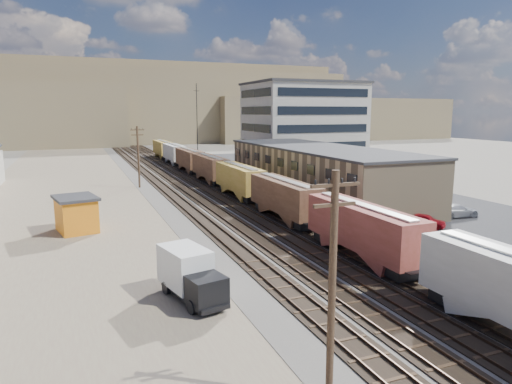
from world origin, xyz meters
name	(u,v)px	position (x,y,z in m)	size (l,w,h in m)	color
ground	(307,256)	(0.00, 0.00, 0.00)	(300.00, 300.00, 0.00)	#6B6356
ballast_bed	(180,178)	(0.00, 50.00, 0.03)	(18.00, 200.00, 0.06)	#4C4742
dirt_yard	(64,194)	(-20.00, 40.00, 0.01)	(24.00, 180.00, 0.03)	#745F4F
asphalt_lot	(324,183)	(22.00, 35.00, 0.02)	(26.00, 120.00, 0.04)	#232326
rail_tracks	(177,178)	(-0.55, 50.00, 0.11)	(11.40, 200.00, 0.24)	black
freight_train	(223,172)	(3.80, 35.46, 2.79)	(3.00, 119.74, 4.46)	black
warehouse	(318,171)	(14.98, 25.00, 3.65)	(12.40, 40.40, 7.25)	tan
office_tower	(302,126)	(27.95, 54.95, 9.26)	(22.60, 18.60, 18.45)	#9E998E
utility_pole_south	(332,283)	(-8.50, -18.00, 5.30)	(2.20, 0.32, 10.00)	#382619
utility_pole_north	(138,155)	(-8.50, 42.00, 5.30)	(2.20, 0.32, 10.00)	#382619
radio_mast	(197,127)	(6.00, 60.00, 9.12)	(1.20, 0.16, 18.00)	black
hills_north	(118,107)	(0.17, 167.92, 14.10)	(265.00, 80.00, 32.00)	brown
box_truck	(190,274)	(-11.44, -5.15, 1.68)	(3.59, 6.53, 3.30)	silver
maintenance_shed	(76,214)	(-18.28, 16.18, 1.90)	(4.87, 5.76, 3.71)	orange
parked_car_red	(425,221)	(16.48, 4.11, 0.72)	(1.69, 4.21, 1.43)	maroon
parked_car_white	(434,208)	(22.13, 8.99, 0.74)	(1.56, 4.47, 1.47)	silver
parked_car_silver	(456,211)	(23.18, 6.51, 0.80)	(2.23, 5.50, 1.60)	#95969C
parked_car_blue	(283,167)	(23.04, 54.26, 0.68)	(2.27, 4.92, 1.37)	navy
parked_car_far	(365,174)	(32.85, 38.58, 0.72)	(1.69, 4.21, 1.43)	white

